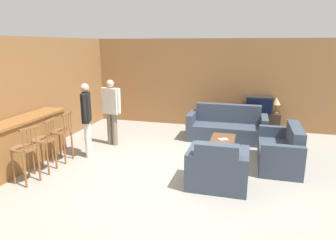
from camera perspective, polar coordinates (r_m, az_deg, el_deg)
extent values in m
plane|color=gray|center=(5.91, -1.21, -10.16)|extent=(24.00, 24.00, 0.00)
cube|color=olive|center=(9.10, 5.48, 7.01)|extent=(9.40, 0.08, 2.60)
cube|color=olive|center=(8.13, -20.43, 5.31)|extent=(0.08, 8.74, 2.60)
cube|color=brown|center=(6.70, -26.53, -4.38)|extent=(0.47, 2.47, 0.94)
cube|color=brown|center=(6.58, -27.01, -0.27)|extent=(0.55, 2.53, 0.05)
cylinder|color=brown|center=(5.89, -25.74, -4.86)|extent=(0.50, 0.50, 0.04)
cylinder|color=brown|center=(6.19, -25.17, -7.21)|extent=(0.04, 0.04, 0.64)
cylinder|color=brown|center=(6.03, -27.38, -8.03)|extent=(0.04, 0.04, 0.64)
cylinder|color=brown|center=(5.97, -23.39, -7.80)|extent=(0.04, 0.04, 0.64)
cylinder|color=brown|center=(5.81, -25.63, -8.68)|extent=(0.04, 0.04, 0.64)
cylinder|color=brown|center=(5.77, -23.86, -3.00)|extent=(0.02, 0.02, 0.35)
cylinder|color=brown|center=(5.72, -24.51, -3.22)|extent=(0.02, 0.02, 0.35)
cylinder|color=brown|center=(5.67, -25.17, -3.44)|extent=(0.02, 0.02, 0.35)
cylinder|color=brown|center=(5.62, -25.84, -3.66)|extent=(0.02, 0.02, 0.35)
cube|color=brown|center=(5.64, -25.04, -1.46)|extent=(0.11, 0.36, 0.04)
cylinder|color=brown|center=(6.26, -22.74, -3.45)|extent=(0.47, 0.47, 0.04)
cylinder|color=brown|center=(6.56, -22.91, -5.81)|extent=(0.04, 0.04, 0.64)
cylinder|color=brown|center=(6.32, -24.29, -6.68)|extent=(0.04, 0.04, 0.64)
cylinder|color=brown|center=(6.41, -20.63, -6.04)|extent=(0.04, 0.04, 0.64)
cylinder|color=brown|center=(6.17, -21.95, -6.95)|extent=(0.04, 0.04, 0.64)
cylinder|color=brown|center=(6.22, -20.89, -1.51)|extent=(0.02, 0.02, 0.35)
cylinder|color=brown|center=(6.15, -21.27, -1.72)|extent=(0.02, 0.02, 0.35)
cylinder|color=brown|center=(6.08, -21.66, -1.94)|extent=(0.02, 0.02, 0.35)
cylinder|color=brown|center=(6.01, -22.06, -2.16)|extent=(0.02, 0.02, 0.35)
cube|color=brown|center=(6.07, -21.63, -0.08)|extent=(0.08, 0.36, 0.04)
cylinder|color=brown|center=(6.70, -19.75, -2.05)|extent=(0.44, 0.44, 0.04)
cylinder|color=brown|center=(6.99, -19.88, -4.29)|extent=(0.04, 0.04, 0.64)
cylinder|color=brown|center=(6.76, -21.24, -5.04)|extent=(0.04, 0.04, 0.64)
cylinder|color=brown|center=(6.84, -17.80, -4.53)|extent=(0.04, 0.04, 0.64)
cylinder|color=brown|center=(6.60, -19.11, -5.31)|extent=(0.04, 0.04, 0.64)
cylinder|color=brown|center=(6.66, -18.00, -0.26)|extent=(0.02, 0.02, 0.35)
cylinder|color=brown|center=(6.59, -18.38, -0.44)|extent=(0.02, 0.02, 0.35)
cylinder|color=brown|center=(6.52, -18.76, -0.63)|extent=(0.02, 0.02, 0.35)
cylinder|color=brown|center=(6.45, -19.16, -0.82)|extent=(0.02, 0.02, 0.35)
cube|color=brown|center=(6.51, -18.70, 1.11)|extent=(0.05, 0.36, 0.04)
cube|color=#384251|center=(7.94, 11.06, -2.32)|extent=(1.68, 0.85, 0.42)
cube|color=#384251|center=(8.13, 11.39, 1.32)|extent=(1.68, 0.22, 0.48)
cube|color=#384251|center=(8.02, 4.53, -0.96)|extent=(0.16, 0.85, 0.68)
cube|color=#384251|center=(7.90, 17.79, -1.85)|extent=(0.16, 0.85, 0.68)
cube|color=#384251|center=(5.43, 9.39, -10.22)|extent=(0.72, 0.81, 0.42)
cube|color=#384251|center=(4.99, 9.23, -7.03)|extent=(0.72, 0.22, 0.45)
cube|color=#384251|center=(5.36, 14.15, -9.35)|extent=(0.16, 0.81, 0.67)
cube|color=#384251|center=(5.44, 4.80, -8.62)|extent=(0.16, 0.81, 0.67)
cube|color=#384251|center=(6.60, 20.27, -6.44)|extent=(0.78, 1.17, 0.42)
cube|color=#384251|center=(6.50, 23.06, -3.03)|extent=(0.22, 1.17, 0.44)
cube|color=#384251|center=(7.19, 19.95, -3.70)|extent=(0.78, 0.16, 0.66)
cube|color=#384251|center=(5.94, 20.87, -7.57)|extent=(0.78, 0.16, 0.66)
cube|color=brown|center=(6.60, 10.33, -3.93)|extent=(0.52, 1.07, 0.04)
cube|color=brown|center=(6.23, 7.82, -7.02)|extent=(0.06, 0.06, 0.39)
cube|color=brown|center=(6.20, 11.84, -7.32)|extent=(0.06, 0.06, 0.39)
cube|color=brown|center=(7.16, 8.88, -4.21)|extent=(0.06, 0.06, 0.39)
cube|color=brown|center=(7.13, 12.37, -4.45)|extent=(0.06, 0.06, 0.39)
cube|color=#2D2319|center=(8.87, 16.75, -0.40)|extent=(1.16, 0.44, 0.57)
cube|color=black|center=(8.76, 16.99, 2.85)|extent=(0.72, 0.45, 0.46)
cube|color=black|center=(8.54, 17.02, 2.56)|extent=(0.65, 0.01, 0.39)
cube|color=#B7AD99|center=(6.62, 10.45, -3.63)|extent=(0.25, 0.22, 0.02)
cylinder|color=brown|center=(8.83, 19.74, 1.28)|extent=(0.16, 0.16, 0.02)
cylinder|color=brown|center=(8.80, 19.80, 2.07)|extent=(0.03, 0.03, 0.22)
cone|color=tan|center=(8.76, 19.92, 3.43)|extent=(0.24, 0.24, 0.20)
cylinder|color=#756B5B|center=(7.58, -11.01, -1.65)|extent=(0.13, 0.13, 0.79)
cylinder|color=#756B5B|center=(7.49, -10.11, -1.80)|extent=(0.13, 0.13, 0.79)
cube|color=beige|center=(7.37, -10.82, 3.58)|extent=(0.46, 0.26, 0.63)
cylinder|color=beige|center=(7.51, -12.25, 3.90)|extent=(0.09, 0.09, 0.58)
cylinder|color=beige|center=(7.22, -9.35, 3.63)|extent=(0.09, 0.09, 0.58)
sphere|color=tan|center=(7.31, -10.97, 6.84)|extent=(0.18, 0.18, 0.18)
cylinder|color=silver|center=(6.80, -15.04, -3.71)|extent=(0.12, 0.12, 0.80)
cylinder|color=silver|center=(6.92, -14.87, -3.37)|extent=(0.12, 0.12, 0.80)
cube|color=black|center=(6.68, -15.35, 2.33)|extent=(0.28, 0.42, 0.63)
cylinder|color=black|center=(6.47, -15.66, 2.17)|extent=(0.08, 0.08, 0.58)
cylinder|color=black|center=(6.88, -15.08, 2.91)|extent=(0.08, 0.08, 0.58)
sphere|color=tan|center=(6.61, -15.59, 5.96)|extent=(0.18, 0.18, 0.18)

